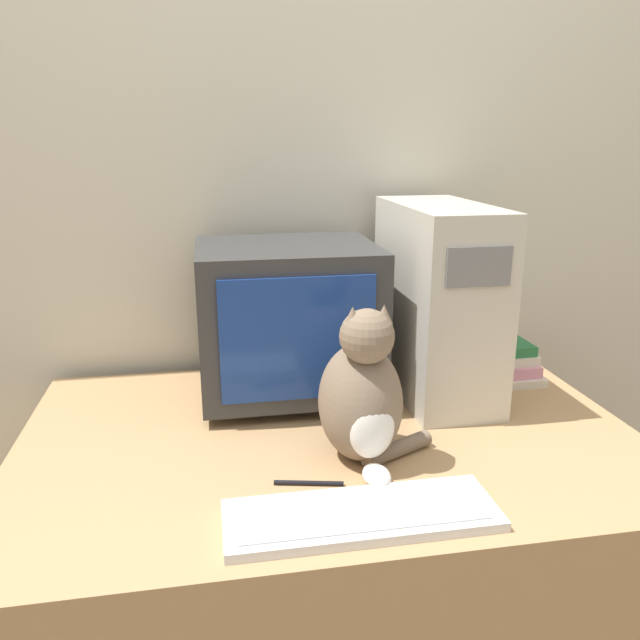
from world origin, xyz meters
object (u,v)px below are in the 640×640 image
at_px(cat, 363,397).
at_px(pen, 309,483).
at_px(keyboard, 361,515).
at_px(computer_tower, 437,300).
at_px(book_stack, 502,360).
at_px(crt_monitor, 288,319).

xyz_separation_m(cat, pen, (-0.12, -0.08, -0.13)).
bearing_deg(keyboard, pen, 119.39).
relative_size(computer_tower, pen, 3.65).
height_order(keyboard, book_stack, book_stack).
distance_m(keyboard, pen, 0.15).
bearing_deg(crt_monitor, pen, -92.63).
distance_m(crt_monitor, keyboard, 0.60).
relative_size(keyboard, cat, 1.43).
relative_size(computer_tower, cat, 1.44).
bearing_deg(computer_tower, crt_monitor, 174.66).
bearing_deg(crt_monitor, computer_tower, -5.34).
bearing_deg(pen, crt_monitor, 87.37).
distance_m(keyboard, cat, 0.25).
bearing_deg(crt_monitor, book_stack, 2.12).
bearing_deg(pen, cat, 33.49).
relative_size(crt_monitor, pen, 3.29).
height_order(book_stack, pen, book_stack).
bearing_deg(book_stack, pen, -142.99).
bearing_deg(computer_tower, keyboard, -121.27).
xyz_separation_m(computer_tower, keyboard, (-0.32, -0.53, -0.23)).
height_order(crt_monitor, pen, crt_monitor).
distance_m(book_stack, pen, 0.77).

